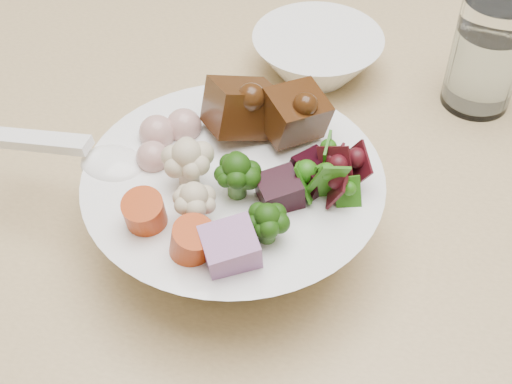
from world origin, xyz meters
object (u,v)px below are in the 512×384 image
dining_table (440,249)px  water_glass (486,57)px  food_bowl (237,201)px  chair_far (466,43)px  side_bowl (317,55)px

dining_table → water_glass: water_glass is taller
food_bowl → water_glass: size_ratio=2.02×
chair_far → water_glass: (0.06, -0.60, 0.38)m
dining_table → food_bowl: bearing=-152.6°
chair_far → food_bowl: (-0.09, -0.87, 0.36)m
food_bowl → side_bowl: food_bowl is taller
water_glass → side_bowl: size_ratio=0.86×
water_glass → side_bowl: 0.17m
food_bowl → side_bowl: bearing=93.8°
water_glass → side_bowl: water_glass is taller
chair_far → side_bowl: (-0.11, -0.62, 0.34)m
dining_table → chair_far: 0.78m
food_bowl → side_bowl: (-0.02, 0.25, -0.02)m
dining_table → food_bowl: (-0.17, -0.13, 0.13)m
chair_far → side_bowl: size_ratio=6.38×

